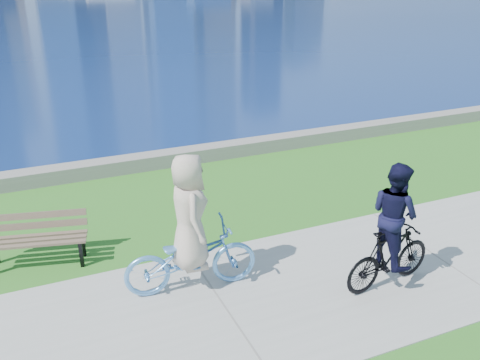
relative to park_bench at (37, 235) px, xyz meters
name	(u,v)px	position (x,y,z in m)	size (l,w,h in m)	color
ground	(226,310)	(2.45, -2.56, -0.53)	(320.00, 320.00, 0.00)	#24651A
concrete_path	(226,309)	(2.45, -2.56, -0.52)	(80.00, 3.50, 0.02)	#9A9B96
seawall	(132,164)	(2.45, 3.64, -0.35)	(90.00, 0.50, 0.35)	slate
park_bench	(37,235)	(0.00, 0.00, 0.00)	(1.76, 0.94, 0.86)	black
cyclist_woman	(190,241)	(2.16, -1.83, 0.34)	(0.97, 2.18, 2.27)	#5D9EE3
cyclist_man	(392,236)	(5.07, -2.99, 0.38)	(0.71, 1.74, 2.10)	black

